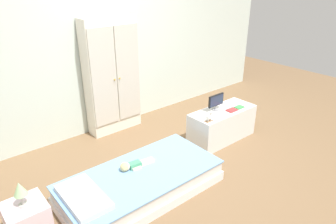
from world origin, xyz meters
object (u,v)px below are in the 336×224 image
Objects in this scene: doll at (131,166)px; rocking_horse_toy at (210,117)px; nightstand at (28,222)px; tv_monitor at (216,101)px; tv_stand at (222,124)px; table_lamp at (20,190)px; bed at (141,183)px; wardrobe at (112,76)px; book_green at (239,107)px; book_red at (232,110)px.

doll is 1.19m from rocking_horse_toy.
tv_monitor is at bearing 4.28° from nightstand.
table_lamp is at bearing -177.33° from tv_stand.
bed is 1.12m from nightstand.
wardrobe is 12.62× the size of book_green.
book_red is (1.61, 0.15, 0.33)m from bed.
nightstand is (-1.07, -0.01, -0.10)m from doll.
doll is 3.04× the size of book_green.
table_lamp is at bearing -179.36° from book_green.
book_red is at bearing 0.63° from doll.
wardrobe is 1.72m from book_red.
book_green is (0.62, 0.03, -0.05)m from rocking_horse_toy.
book_green is (0.15, -0.00, -0.00)m from book_red.
table_lamp reaches higher than bed.
book_green reaches higher than bed.
nightstand is 2.60m from tv_monitor.
book_red is at bearing 3.31° from rocking_horse_toy.
rocking_horse_toy is at bearing -163.27° from tv_stand.
tv_stand is 7.58× the size of rocking_horse_toy.
nightstand is (-1.11, 0.12, 0.06)m from bed.
tv_stand is 6.86× the size of book_red.
bed is 1.65m from book_red.
book_green is at bearing -47.36° from wardrobe.
bed is at bearing -110.83° from wardrobe.
rocking_horse_toy is (1.17, -0.01, 0.22)m from doll.
wardrobe is at bearing 38.90° from nightstand.
book_red is at bearing -47.34° from tv_monitor.
tv_monitor reaches higher than bed.
book_red reaches higher than doll.
rocking_horse_toy reaches higher than book_red.
table_lamp is (0.00, -0.00, 0.34)m from nightstand.
book_green is at bearing 2.49° from rocking_horse_toy.
doll is at bearing -176.01° from tv_stand.
bed is 6.31× the size of tv_monitor.
doll is at bearing 0.75° from nightstand.
bed is 1.56m from tv_monitor.
book_green reaches higher than tv_stand.
tv_monitor is at bearing 30.39° from rocking_horse_toy.
wardrobe reaches higher than nightstand.
book_green is (2.87, 0.03, 0.26)m from nightstand.
tv_monitor is at bearing 11.89° from bed.
bed is 13.08× the size of rocking_horse_toy.
tv_stand is at bearing -51.22° from wardrobe.
table_lamp is (-1.11, 0.12, 0.41)m from bed.
book_red reaches higher than bed.
bed is 1.55m from tv_stand.
tv_monitor is at bearing 137.23° from tv_stand.
tv_monitor is (-0.07, 0.07, 0.35)m from tv_stand.
bed is at bearing -5.93° from table_lamp.
rocking_horse_toy is (2.25, 0.00, 0.32)m from nightstand.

